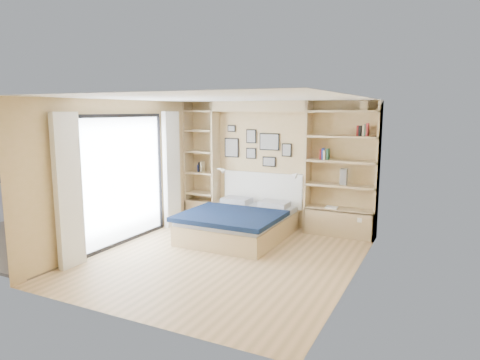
% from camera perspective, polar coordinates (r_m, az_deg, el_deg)
% --- Properties ---
extents(ground, '(4.50, 4.50, 0.00)m').
position_cam_1_polar(ground, '(6.90, -2.18, -10.39)').
color(ground, tan).
rests_on(ground, ground).
extents(room_shell, '(4.50, 4.50, 4.50)m').
position_cam_1_polar(room_shell, '(8.12, 0.47, 0.46)').
color(room_shell, tan).
rests_on(room_shell, ground).
extents(bed, '(1.72, 2.15, 1.07)m').
position_cam_1_polar(bed, '(7.93, -0.09, -5.67)').
color(bed, tan).
rests_on(bed, ground).
extents(photo_gallery, '(1.48, 0.02, 0.82)m').
position_cam_1_polar(photo_gallery, '(8.72, 2.09, 4.55)').
color(photo_gallery, black).
rests_on(photo_gallery, ground).
extents(reading_lamps, '(1.92, 0.12, 0.15)m').
position_cam_1_polar(reading_lamps, '(8.51, 2.39, 1.02)').
color(reading_lamps, silver).
rests_on(reading_lamps, ground).
extents(shelf_decor, '(3.51, 0.23, 2.03)m').
position_cam_1_polar(shelf_decor, '(8.06, 11.78, 4.56)').
color(shelf_decor, '#A51E1E').
rests_on(shelf_decor, ground).
extents(deck, '(3.20, 4.00, 0.05)m').
position_cam_1_polar(deck, '(9.10, -22.69, -6.24)').
color(deck, '#66594B').
rests_on(deck, ground).
extents(deck_chair, '(0.62, 0.80, 0.71)m').
position_cam_1_polar(deck_chair, '(9.38, -17.55, -3.39)').
color(deck_chair, tan).
rests_on(deck_chair, ground).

